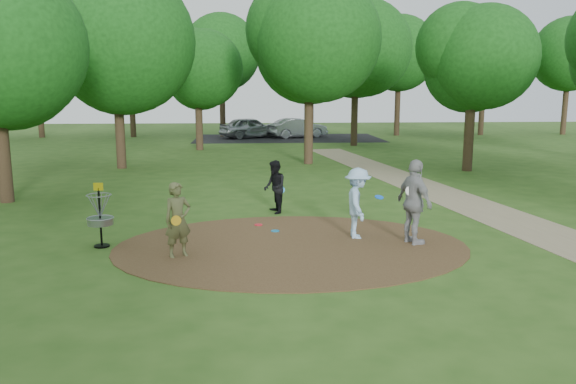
{
  "coord_description": "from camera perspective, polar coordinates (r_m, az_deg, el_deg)",
  "views": [
    {
      "loc": [
        -0.99,
        -12.85,
        3.68
      ],
      "look_at": [
        0.0,
        1.2,
        1.1
      ],
      "focal_mm": 35.0,
      "sensor_mm": 36.0,
      "label": 1
    }
  ],
  "objects": [
    {
      "name": "footpath",
      "position": [
        17.03,
        22.2,
        -2.86
      ],
      "size": [
        7.55,
        39.89,
        0.01
      ],
      "primitive_type": "cube",
      "rotation": [
        0.0,
        0.0,
        0.14
      ],
      "color": "#8C7A5B",
      "rests_on": "ground"
    },
    {
      "name": "player_observer_with_disc",
      "position": [
        12.62,
        -11.12,
        -2.82
      ],
      "size": [
        0.73,
        0.65,
        1.69
      ],
      "color": "brown",
      "rests_on": "ground"
    },
    {
      "name": "ground",
      "position": [
        13.4,
        0.36,
        -5.56
      ],
      "size": [
        100.0,
        100.0,
        0.0
      ],
      "primitive_type": "plane",
      "color": "#2D5119",
      "rests_on": "ground"
    },
    {
      "name": "player_waiting_with_disc",
      "position": [
        13.71,
        12.73,
        -1.03
      ],
      "size": [
        0.89,
        1.3,
        2.06
      ],
      "color": "#949497",
      "rests_on": "ground"
    },
    {
      "name": "disc_golf_basket",
      "position": [
        13.9,
        -18.58,
        -1.82
      ],
      "size": [
        0.63,
        0.63,
        1.54
      ],
      "color": "black",
      "rests_on": "ground"
    },
    {
      "name": "parking_lot",
      "position": [
        43.11,
        -0.04,
        5.5
      ],
      "size": [
        14.0,
        8.0,
        0.01
      ],
      "primitive_type": "cube",
      "color": "black",
      "rests_on": "ground"
    },
    {
      "name": "player_throwing_with_disc",
      "position": [
        14.06,
        7.08,
        -1.15
      ],
      "size": [
        1.05,
        1.18,
        1.78
      ],
      "color": "#9BC3E7",
      "rests_on": "ground"
    },
    {
      "name": "disc_ground_cyan",
      "position": [
        14.74,
        -1.31,
        -3.97
      ],
      "size": [
        0.22,
        0.22,
        0.02
      ],
      "primitive_type": "cylinder",
      "color": "#167DB6",
      "rests_on": "dirt_clearing"
    },
    {
      "name": "disc_ground_red",
      "position": [
        15.42,
        -3.02,
        -3.33
      ],
      "size": [
        0.22,
        0.22,
        0.02
      ],
      "primitive_type": "cylinder",
      "color": "red",
      "rests_on": "dirt_clearing"
    },
    {
      "name": "car_left",
      "position": [
        43.35,
        -3.86,
        6.55
      ],
      "size": [
        5.05,
        3.61,
        1.6
      ],
      "primitive_type": "imported",
      "rotation": [
        0.0,
        0.0,
        1.98
      ],
      "color": "#999DA0",
      "rests_on": "ground"
    },
    {
      "name": "tree_ring",
      "position": [
        22.65,
        4.58,
        14.46
      ],
      "size": [
        37.23,
        45.83,
        9.22
      ],
      "color": "#332316",
      "rests_on": "ground"
    },
    {
      "name": "car_right",
      "position": [
        43.56,
        0.99,
        6.52
      ],
      "size": [
        4.79,
        3.13,
        1.49
      ],
      "primitive_type": "imported",
      "rotation": [
        0.0,
        0.0,
        1.95
      ],
      "color": "#94979B",
      "rests_on": "ground"
    },
    {
      "name": "dirt_clearing",
      "position": [
        13.4,
        0.36,
        -5.52
      ],
      "size": [
        8.4,
        8.4,
        0.02
      ],
      "primitive_type": "cylinder",
      "color": "#47301C",
      "rests_on": "ground"
    },
    {
      "name": "player_walking_with_disc",
      "position": [
        16.81,
        -1.36,
        0.51
      ],
      "size": [
        0.74,
        0.87,
        1.6
      ],
      "color": "black",
      "rests_on": "ground"
    }
  ]
}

